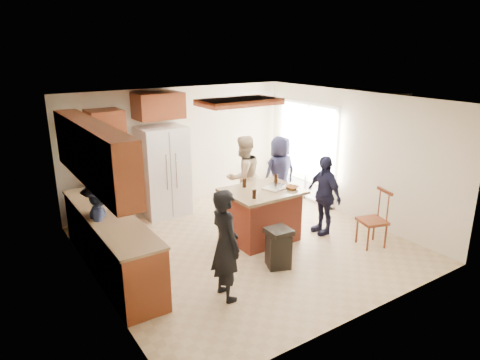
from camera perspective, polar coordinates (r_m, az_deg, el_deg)
room_shell at (r=11.17m, az=14.76°, el=4.30°), size 8.00×5.20×5.00m
person_front_left at (r=5.73m, az=-1.96°, el=-8.64°), size 0.44×0.59×1.55m
person_behind_left at (r=8.47m, az=0.45°, el=0.46°), size 0.86×0.60×1.64m
person_behind_right at (r=8.95m, az=5.35°, el=0.98°), size 0.78×0.53×1.54m
person_side_right at (r=7.86m, az=11.10°, el=-1.95°), size 0.51×0.89×1.46m
person_counter at (r=6.68m, az=-17.67°, el=-5.84°), size 0.66×1.05×1.50m
left_cabinetry at (r=6.59m, az=-17.64°, el=-4.21°), size 0.64×3.00×2.30m
back_wall_units at (r=8.37m, az=-15.47°, el=3.57°), size 1.80×0.60×2.45m
refrigerator at (r=8.68m, az=-10.16°, el=1.15°), size 0.90×0.76×1.80m
kitchen_island at (r=7.52m, az=2.97°, el=-4.60°), size 1.28×1.03×0.93m
island_items at (r=7.43m, az=4.84°, el=-0.90°), size 1.00×0.72×0.15m
trash_bin at (r=6.71m, az=5.14°, el=-8.96°), size 0.44×0.44×0.63m
spindle_chair at (r=7.65m, az=17.36°, el=-5.21°), size 0.52×0.52×0.99m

